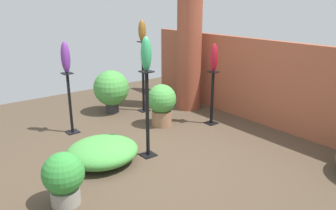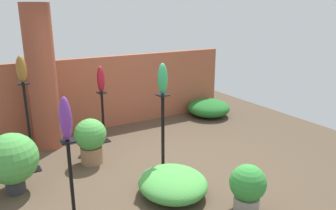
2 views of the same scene
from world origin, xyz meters
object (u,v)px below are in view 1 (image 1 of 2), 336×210
(pedestal_ruby, at_px, (212,100))
(pedestal_violet, at_px, (70,106))
(potted_plant_back_center, at_px, (162,103))
(potted_plant_mid_left, at_px, (111,89))
(pedestal_jade, at_px, (147,118))
(brick_pillar, at_px, (189,47))
(art_vase_bronze, at_px, (142,31))
(pedestal_bronze, at_px, (143,80))
(art_vase_ruby, at_px, (214,58))
(art_vase_violet, at_px, (66,57))
(potted_plant_front_right, at_px, (64,177))
(art_vase_jade, at_px, (146,54))

(pedestal_ruby, xyz_separation_m, pedestal_violet, (-1.16, -2.17, 0.03))
(potted_plant_back_center, xyz_separation_m, potted_plant_mid_left, (-1.19, -0.34, 0.06))
(pedestal_jade, bearing_deg, brick_pillar, 124.10)
(art_vase_bronze, bearing_deg, pedestal_bronze, 180.00)
(pedestal_ruby, height_order, art_vase_ruby, art_vase_ruby)
(art_vase_bronze, bearing_deg, potted_plant_back_center, -13.12)
(art_vase_ruby, relative_size, potted_plant_mid_left, 0.57)
(pedestal_ruby, bearing_deg, brick_pillar, 163.45)
(art_vase_violet, bearing_deg, potted_plant_front_right, -24.46)
(pedestal_violet, height_order, art_vase_ruby, art_vase_ruby)
(art_vase_bronze, bearing_deg, potted_plant_front_right, -49.41)
(pedestal_violet, bearing_deg, pedestal_bronze, 97.18)
(brick_pillar, height_order, pedestal_violet, brick_pillar)
(art_vase_bronze, xyz_separation_m, potted_plant_mid_left, (-0.32, -0.55, -1.12))
(pedestal_bronze, relative_size, art_vase_violet, 2.79)
(pedestal_violet, bearing_deg, potted_plant_back_center, 64.39)
(pedestal_ruby, xyz_separation_m, art_vase_bronze, (-1.36, -0.56, 1.17))
(pedestal_bronze, relative_size, art_vase_ruby, 2.91)
(pedestal_ruby, height_order, art_vase_bronze, art_vase_bronze)
(pedestal_ruby, relative_size, art_vase_bronze, 2.43)
(brick_pillar, relative_size, pedestal_bronze, 1.81)
(art_vase_ruby, height_order, potted_plant_front_right, art_vase_ruby)
(art_vase_ruby, height_order, potted_plant_back_center, art_vase_ruby)
(pedestal_jade, xyz_separation_m, art_vase_jade, (0.00, -0.00, 0.90))
(pedestal_ruby, relative_size, pedestal_violet, 0.94)
(pedestal_violet, relative_size, art_vase_bronze, 2.60)
(pedestal_ruby, distance_m, potted_plant_front_right, 3.14)
(pedestal_jade, distance_m, art_vase_jade, 0.90)
(pedestal_bronze, xyz_separation_m, art_vase_ruby, (1.36, 0.56, 0.56))
(pedestal_ruby, xyz_separation_m, potted_plant_mid_left, (-1.68, -1.11, 0.05))
(art_vase_jade, bearing_deg, pedestal_ruby, 102.08)
(art_vase_jade, bearing_deg, potted_plant_front_right, -73.54)
(pedestal_ruby, xyz_separation_m, art_vase_jade, (0.35, -1.65, 1.04))
(pedestal_jade, relative_size, pedestal_violet, 1.21)
(pedestal_bronze, distance_m, pedestal_violet, 1.63)
(pedestal_violet, distance_m, potted_plant_mid_left, 1.18)
(pedestal_violet, bearing_deg, pedestal_ruby, 61.85)
(pedestal_jade, height_order, potted_plant_front_right, pedestal_jade)
(pedestal_violet, height_order, art_vase_violet, art_vase_violet)
(pedestal_jade, xyz_separation_m, potted_plant_back_center, (-0.84, 0.89, -0.15))
(brick_pillar, height_order, potted_plant_front_right, brick_pillar)
(pedestal_ruby, height_order, pedestal_jade, pedestal_jade)
(brick_pillar, relative_size, art_vase_violet, 5.06)
(art_vase_ruby, xyz_separation_m, potted_plant_front_right, (0.77, -3.05, -0.88))
(pedestal_jade, relative_size, art_vase_jade, 2.72)
(potted_plant_front_right, relative_size, potted_plant_mid_left, 0.71)
(art_vase_bronze, height_order, potted_plant_front_right, art_vase_bronze)
(pedestal_jade, distance_m, art_vase_bronze, 2.28)
(pedestal_ruby, bearing_deg, art_vase_jade, -77.92)
(pedestal_violet, bearing_deg, potted_plant_mid_left, 116.13)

